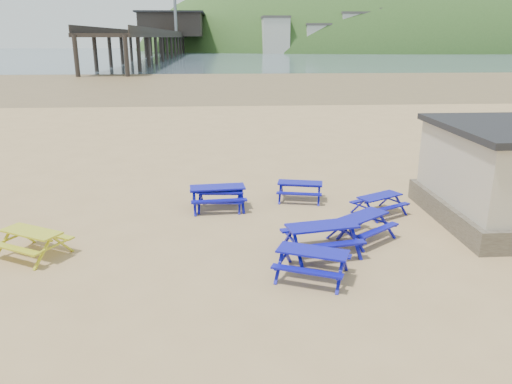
{
  "coord_description": "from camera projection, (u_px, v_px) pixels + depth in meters",
  "views": [
    {
      "loc": [
        -0.1,
        -13.68,
        5.73
      ],
      "look_at": [
        0.93,
        1.5,
        1.0
      ],
      "focal_mm": 35.0,
      "sensor_mm": 36.0,
      "label": 1
    }
  ],
  "objects": [
    {
      "name": "picnic_table_blue_c",
      "position": [
        379.0,
        205.0,
        16.8
      ],
      "size": [
        1.99,
        1.87,
        0.66
      ],
      "rotation": [
        0.0,
        0.0,
        0.51
      ],
      "color": "#14199C",
      "rests_on": "ground"
    },
    {
      "name": "picnic_table_blue_b",
      "position": [
        300.0,
        191.0,
        18.27
      ],
      "size": [
        1.85,
        1.61,
        0.68
      ],
      "rotation": [
        0.0,
        0.0,
        -0.21
      ],
      "color": "#14199C",
      "rests_on": "ground"
    },
    {
      "name": "picnic_table_blue_d",
      "position": [
        312.0,
        264.0,
        12.34
      ],
      "size": [
        2.15,
        1.97,
        0.73
      ],
      "rotation": [
        0.0,
        0.0,
        -0.41
      ],
      "color": "#14199C",
      "rests_on": "ground"
    },
    {
      "name": "headland_town",
      "position": [
        407.0,
        71.0,
        242.31
      ],
      "size": [
        264.0,
        144.0,
        108.0
      ],
      "color": "#2D4C1E",
      "rests_on": "ground"
    },
    {
      "name": "picnic_table_blue_g",
      "position": [
        218.0,
        197.0,
        17.37
      ],
      "size": [
        2.02,
        1.68,
        0.79
      ],
      "rotation": [
        0.0,
        0.0,
        0.09
      ],
      "color": "#14199C",
      "rests_on": "ground"
    },
    {
      "name": "sea",
      "position": [
        221.0,
        54.0,
        176.69
      ],
      "size": [
        400.0,
        400.0,
        0.0
      ],
      "primitive_type": "plane",
      "color": "#435460",
      "rests_on": "ground"
    },
    {
      "name": "ground",
      "position": [
        228.0,
        240.0,
        14.74
      ],
      "size": [
        400.0,
        400.0,
        0.0
      ],
      "primitive_type": "plane",
      "color": "tan",
      "rests_on": "ground"
    },
    {
      "name": "wet_sand",
      "position": [
        222.0,
        82.0,
        67.14
      ],
      "size": [
        400.0,
        400.0,
        0.0
      ],
      "primitive_type": "plane",
      "color": "olive",
      "rests_on": "ground"
    },
    {
      "name": "pier",
      "position": [
        172.0,
        38.0,
        181.75
      ],
      "size": [
        24.0,
        220.0,
        39.29
      ],
      "color": "black",
      "rests_on": "ground"
    },
    {
      "name": "picnic_table_blue_f",
      "position": [
        362.0,
        227.0,
        14.74
      ],
      "size": [
        2.22,
        2.16,
        0.73
      ],
      "rotation": [
        0.0,
        0.0,
        0.65
      ],
      "color": "#14199C",
      "rests_on": "ground"
    },
    {
      "name": "picnic_table_yellow",
      "position": [
        33.0,
        243.0,
        13.59
      ],
      "size": [
        2.18,
        2.05,
        0.72
      ],
      "rotation": [
        0.0,
        0.0,
        -0.51
      ],
      "color": "gold",
      "rests_on": "ground"
    },
    {
      "name": "picnic_table_blue_a",
      "position": [
        220.0,
        199.0,
        17.35
      ],
      "size": [
        1.68,
        1.4,
        0.67
      ],
      "rotation": [
        0.0,
        0.0,
        -0.08
      ],
      "color": "#14199C",
      "rests_on": "ground"
    },
    {
      "name": "picnic_table_blue_e",
      "position": [
        322.0,
        239.0,
        13.77
      ],
      "size": [
        2.22,
        1.92,
        0.82
      ],
      "rotation": [
        0.0,
        0.0,
        0.2
      ],
      "color": "#14199C",
      "rests_on": "ground"
    }
  ]
}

